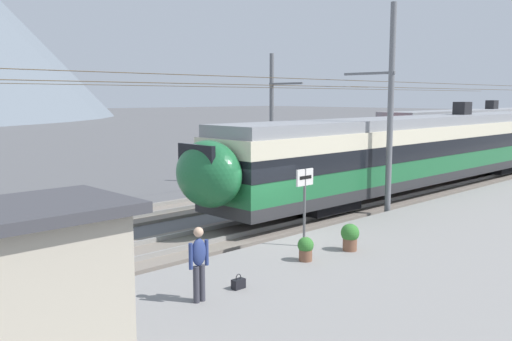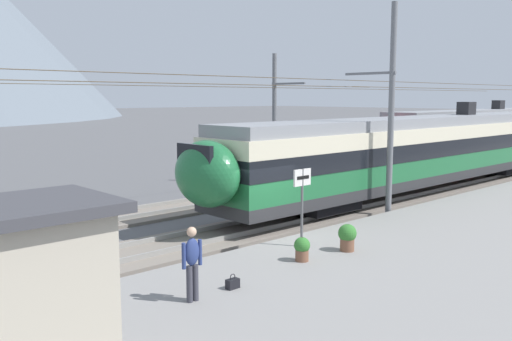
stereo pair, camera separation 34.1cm
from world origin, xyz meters
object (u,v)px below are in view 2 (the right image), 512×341
train_far_track (474,131)px  catenary_mast_far_side (276,117)px  platform_sign (302,190)px  catenary_mast_mid (388,109)px  train_near_platform (420,149)px  handbag_beside_passenger (233,283)px  passenger_walking (192,260)px  potted_plant_platform_edge (302,248)px  potted_plant_by_shelter (347,236)px

train_far_track → catenary_mast_far_side: (-19.37, 1.90, 1.54)m
platform_sign → catenary_mast_mid: bearing=12.6°
train_near_platform → train_far_track: bearing=17.1°
catenary_mast_mid → catenary_mast_far_side: 9.21m
train_near_platform → handbag_beside_passenger: (-16.43, -4.84, -1.79)m
catenary_mast_mid → passenger_walking: 12.47m
train_far_track → passenger_walking: bearing=-163.8°
catenary_mast_far_side → train_near_platform: bearing=-64.3°
passenger_walking → handbag_beside_passenger: 1.44m
train_far_track → platform_sign: train_far_track is taller
train_far_track → catenary_mast_far_side: 19.53m
catenary_mast_mid → handbag_beside_passenger: size_ratio=117.67×
train_far_track → platform_sign: 29.77m
catenary_mast_far_side → passenger_walking: size_ratio=25.06×
train_far_track → catenary_mast_far_side: bearing=174.4°
catenary_mast_mid → train_near_platform: bearing=18.5°
train_far_track → catenary_mast_mid: (-21.96, -6.92, 2.13)m
train_far_track → potted_plant_platform_edge: size_ratio=35.57×
catenary_mast_mid → handbag_beside_passenger: bearing=-164.8°
train_near_platform → platform_sign: train_near_platform is taller
catenary_mast_far_side → potted_plant_by_shelter: (-8.57, -11.54, -2.99)m
train_near_platform → potted_plant_by_shelter: 12.84m
handbag_beside_passenger → platform_sign: bearing=19.5°
train_far_track → handbag_beside_passenger: (-32.51, -9.78, -1.78)m
catenary_mast_mid → catenary_mast_far_side: size_ratio=1.00×
potted_plant_platform_edge → train_far_track: bearing=17.6°
handbag_beside_passenger → train_far_track: bearing=16.7°
catenary_mast_far_side → potted_plant_by_shelter: bearing=-126.6°
train_near_platform → catenary_mast_far_side: (-3.29, 6.85, 1.53)m
passenger_walking → catenary_mast_far_side: bearing=39.3°
potted_plant_by_shelter → platform_sign: bearing=116.4°
train_far_track → handbag_beside_passenger: bearing=-163.3°
passenger_walking → potted_plant_by_shelter: (5.75, 0.17, -0.49)m
train_far_track → handbag_beside_passenger: train_far_track is taller
catenary_mast_far_side → platform_sign: size_ratio=17.89×
potted_plant_by_shelter → catenary_mast_far_side: bearing=53.4°
catenary_mast_far_side → passenger_walking: 18.66m
train_near_platform → passenger_walking: 18.30m
train_near_platform → platform_sign: bearing=-164.6°
platform_sign → potted_plant_platform_edge: 2.03m
train_far_track → potted_plant_by_shelter: size_ratio=29.76×
catenary_mast_mid → platform_sign: bearing=-167.4°
catenary_mast_mid → catenary_mast_far_side: bearing=73.7°
catenary_mast_mid → platform_sign: (-6.61, -1.47, -2.30)m
train_far_track → handbag_beside_passenger: 34.00m
catenary_mast_mid → potted_plant_platform_edge: size_ratio=62.95×
handbag_beside_passenger → potted_plant_by_shelter: size_ratio=0.45×
potted_plant_platform_edge → potted_plant_by_shelter: potted_plant_by_shelter is taller
handbag_beside_passenger → potted_plant_by_shelter: 4.58m
catenary_mast_mid → passenger_walking: size_ratio=25.06×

